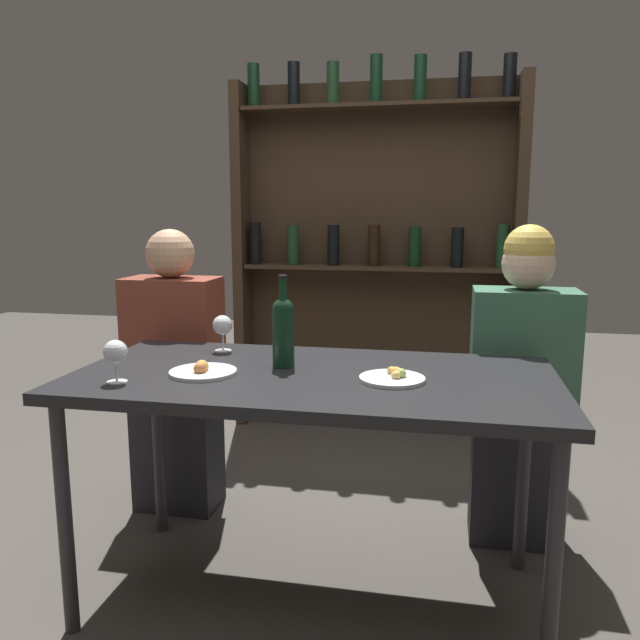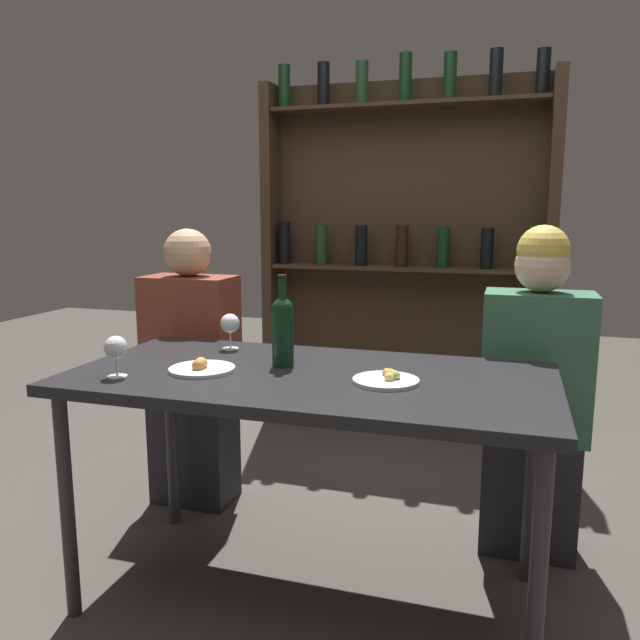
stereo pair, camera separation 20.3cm
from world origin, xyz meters
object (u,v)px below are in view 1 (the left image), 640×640
at_px(food_plate_0, 203,371).
at_px(wine_glass_0, 115,353).
at_px(wine_glass_1, 222,326).
at_px(food_plate_1, 393,378).
at_px(wine_bottle, 283,328).
at_px(seated_person_right, 521,393).
at_px(seated_person_left, 175,380).

bearing_deg(food_plate_0, wine_glass_0, -147.04).
bearing_deg(wine_glass_0, wine_glass_1, 70.31).
bearing_deg(wine_glass_1, food_plate_0, -81.16).
bearing_deg(wine_glass_0, food_plate_1, 12.71).
relative_size(wine_bottle, wine_glass_0, 2.33).
relative_size(wine_bottle, seated_person_right, 0.25).
distance_m(food_plate_0, seated_person_right, 1.21).
xyz_separation_m(food_plate_0, food_plate_1, (0.59, 0.04, -0.00)).
bearing_deg(wine_bottle, food_plate_0, -147.22).
bearing_deg(food_plate_1, wine_glass_1, 156.44).
distance_m(food_plate_0, food_plate_1, 0.59).
height_order(food_plate_0, seated_person_left, seated_person_left).
bearing_deg(seated_person_left, food_plate_0, -58.49).
distance_m(wine_bottle, food_plate_0, 0.29).
xyz_separation_m(wine_bottle, seated_person_right, (0.80, 0.47, -0.31)).
bearing_deg(wine_bottle, wine_glass_1, 147.02).
bearing_deg(food_plate_0, seated_person_right, 30.70).
relative_size(wine_bottle, wine_glass_1, 2.27).
xyz_separation_m(wine_glass_1, food_plate_0, (0.05, -0.32, -0.08)).
distance_m(wine_glass_0, wine_glass_1, 0.49).
height_order(wine_glass_0, wine_glass_1, wine_glass_1).
relative_size(food_plate_1, seated_person_right, 0.16).
distance_m(wine_bottle, food_plate_1, 0.40).
xyz_separation_m(seated_person_left, seated_person_right, (1.40, 0.00, 0.02)).
distance_m(wine_bottle, wine_glass_0, 0.52).
relative_size(food_plate_1, seated_person_left, 0.17).
xyz_separation_m(wine_glass_1, seated_person_left, (-0.32, 0.29, -0.30)).
xyz_separation_m(wine_glass_1, food_plate_1, (0.64, -0.28, -0.08)).
distance_m(wine_bottle, seated_person_left, 0.82).
xyz_separation_m(wine_bottle, wine_glass_0, (-0.44, -0.28, -0.04)).
distance_m(wine_glass_1, food_plate_0, 0.33).
bearing_deg(food_plate_0, wine_bottle, 32.78).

